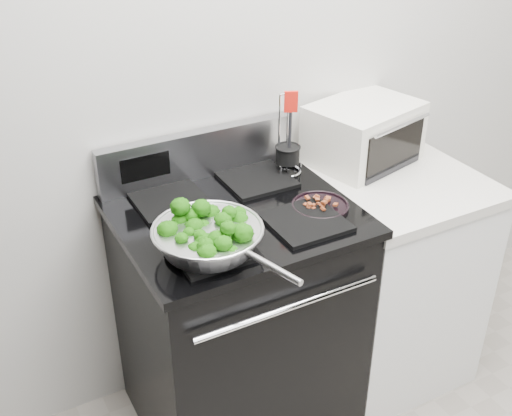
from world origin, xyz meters
TOP-DOWN VIEW (x-y plane):
  - back_wall at (0.00, 1.75)m, footprint 4.00×0.02m
  - gas_range at (-0.30, 1.41)m, footprint 0.79×0.69m
  - counter at (0.39, 1.41)m, footprint 0.62×0.68m
  - skillet at (-0.48, 1.24)m, footprint 0.34×0.53m
  - broccoli_pile at (-0.48, 1.24)m, footprint 0.27×0.27m
  - bacon_plate at (-0.03, 1.31)m, footprint 0.20×0.20m
  - utensil_holder at (0.00, 1.58)m, footprint 0.11×0.11m
  - toaster_oven at (0.36, 1.59)m, footprint 0.47×0.40m

SIDE VIEW (x-z plane):
  - counter at x=0.39m, z-range 0.00..0.92m
  - gas_range at x=-0.30m, z-range -0.08..1.05m
  - bacon_plate at x=-0.03m, z-range 0.95..0.99m
  - skillet at x=-0.48m, z-range 0.97..1.04m
  - utensil_holder at x=0.00m, z-range 0.85..1.17m
  - broccoli_pile at x=-0.48m, z-range 0.98..1.07m
  - toaster_oven at x=0.36m, z-range 0.92..1.16m
  - back_wall at x=0.00m, z-range 0.00..2.70m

